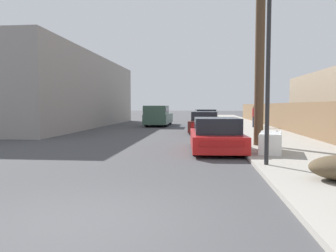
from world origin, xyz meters
TOP-DOWN VIEW (x-y plane):
  - ground_plane at (0.00, 0.00)m, footprint 220.00×220.00m
  - sidewalk_curb at (5.30, 23.50)m, footprint 4.20×63.00m
  - discarded_fridge at (4.13, 7.31)m, footprint 1.12×1.91m
  - parked_sports_car_red at (2.26, 8.29)m, footprint 2.11×4.51m
  - car_parked_mid at (1.94, 16.57)m, footprint 2.09×4.20m
  - car_parked_far at (2.00, 24.00)m, footprint 2.20×4.46m
  - pickup_truck at (-2.06, 23.69)m, footprint 1.95×5.84m
  - utility_pole at (4.06, 9.42)m, footprint 1.80×0.38m
  - street_lamp at (3.51, 4.79)m, footprint 0.26×0.26m
  - wooden_fence at (7.25, 19.37)m, footprint 0.08×42.00m
  - building_left_block at (-10.08, 22.41)m, footprint 7.00×21.80m
  - pedestrian at (5.69, 20.90)m, footprint 0.34×0.34m

SIDE VIEW (x-z plane):
  - ground_plane at x=0.00m, z-range 0.00..0.00m
  - sidewalk_curb at x=5.30m, z-range 0.00..0.12m
  - discarded_fridge at x=4.13m, z-range 0.11..0.83m
  - parked_sports_car_red at x=2.26m, z-range -0.06..1.24m
  - car_parked_mid at x=1.94m, z-range -0.05..1.34m
  - car_parked_far at x=2.00m, z-range -0.05..1.39m
  - pickup_truck at x=-2.06m, z-range 0.01..1.77m
  - pedestrian at x=5.69m, z-range 0.14..1.84m
  - wooden_fence at x=7.25m, z-range 0.12..1.94m
  - street_lamp at x=3.51m, z-range 0.50..5.31m
  - building_left_block at x=-10.08m, z-range 0.00..5.84m
  - utility_pole at x=4.06m, z-range 0.19..8.17m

